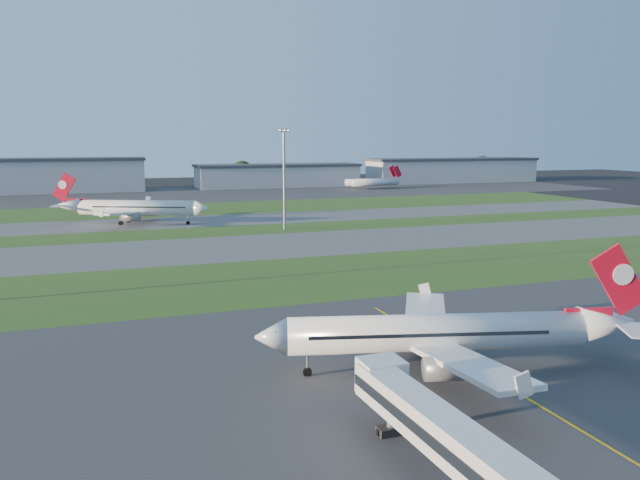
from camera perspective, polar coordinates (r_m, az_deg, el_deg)
name	(u,v)px	position (r m, az deg, el deg)	size (l,w,h in m)	color
ground	(464,396)	(59.52, 13.02, -13.74)	(700.00, 700.00, 0.00)	black
apron_near	(464,396)	(59.52, 13.02, -13.74)	(300.00, 70.00, 0.01)	#333335
grass_strip_a	(293,278)	(104.97, -2.45, -3.49)	(300.00, 34.00, 0.01)	#2E551C
taxiway_a	(248,247)	(136.26, -6.57, -0.62)	(300.00, 32.00, 0.01)	#515154
grass_strip_b	(226,231)	(160.43, -8.61, 0.80)	(300.00, 18.00, 0.01)	#2E551C
taxiway_b	(211,221)	(181.88, -9.95, 1.74)	(300.00, 26.00, 0.01)	#515154
grass_strip_c	(194,209)	(214.27, -11.46, 2.79)	(300.00, 40.00, 0.01)	#2E551C
apron_far	(173,195)	(273.53, -13.29, 4.06)	(400.00, 80.00, 0.01)	#333335
yellow_line	(510,389)	(62.21, 17.00, -12.89)	(0.25, 60.00, 0.02)	gold
jet_bridge	(465,451)	(41.38, 13.11, -18.27)	(4.20, 26.90, 6.20)	silver
airliner_parked	(439,334)	(63.34, 10.82, -8.41)	(35.69, 29.94, 11.36)	white
airliner_taxiing	(136,208)	(179.12, -16.46, 2.82)	(37.75, 32.16, 12.62)	white
mini_jet_near	(376,182)	(297.51, 5.11, 5.29)	(28.43, 7.88, 9.48)	white
mini_jet_far	(370,182)	(301.08, 4.63, 5.34)	(28.62, 5.77, 9.48)	white
light_mast_centre	(284,172)	(160.60, -3.31, 6.21)	(3.20, 0.70, 25.80)	gray
hangar_west	(62,175)	(301.63, -22.56, 5.51)	(71.40, 23.00, 15.20)	#A0A3A8
hangar_east	(278,175)	(313.20, -3.87, 5.92)	(81.60, 23.00, 11.20)	#A0A3A8
hangar_far_east	(452,170)	(353.70, 12.01, 6.27)	(96.90, 23.00, 13.20)	#A0A3A8
tree_mid_west	(120,177)	(312.52, -17.85, 5.54)	(9.90, 9.90, 10.80)	black
tree_mid_east	(242,172)	(323.02, -7.13, 6.18)	(11.55, 11.55, 12.60)	black
tree_east	(377,171)	(345.35, 5.26, 6.29)	(10.45, 10.45, 11.40)	black
tree_far_east	(482,167)	(383.38, 14.60, 6.50)	(12.65, 12.65, 13.80)	black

